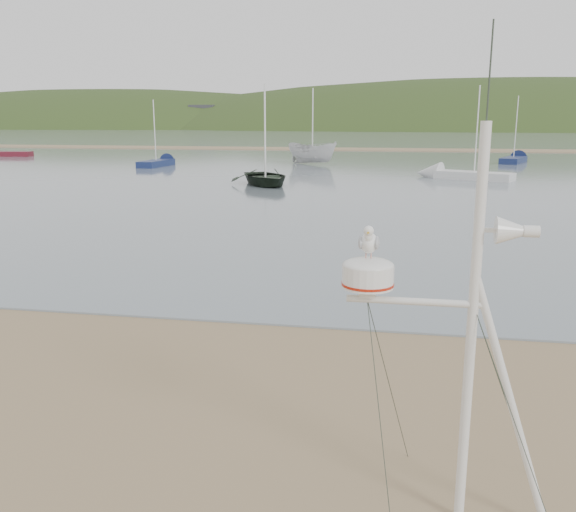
% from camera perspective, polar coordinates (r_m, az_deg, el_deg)
% --- Properties ---
extents(ground, '(560.00, 560.00, 0.00)m').
position_cam_1_polar(ground, '(8.98, -17.36, -14.01)').
color(ground, '#80684A').
rests_on(ground, ground).
extents(water, '(560.00, 256.00, 0.04)m').
position_cam_1_polar(water, '(139.15, 8.81, 11.09)').
color(water, slate).
rests_on(water, ground).
extents(sandbar, '(560.00, 7.00, 0.07)m').
position_cam_1_polar(sandbar, '(77.23, 7.45, 9.87)').
color(sandbar, '#80684A').
rests_on(sandbar, water).
extents(hill_ridge, '(620.00, 180.00, 80.00)m').
position_cam_1_polar(hill_ridge, '(243.63, 13.75, 6.93)').
color(hill_ridge, '#243616').
rests_on(hill_ridge, ground).
extents(far_cottages, '(294.40, 6.30, 8.00)m').
position_cam_1_polar(far_cottages, '(203.04, 10.26, 12.68)').
color(far_cottages, beige).
rests_on(far_cottages, ground).
extents(mast_rig, '(2.12, 2.26, 4.79)m').
position_cam_1_polar(mast_rig, '(6.31, 15.79, -14.16)').
color(mast_rig, silver).
rests_on(mast_rig, ground).
extents(boat_dark, '(3.38, 2.54, 4.69)m').
position_cam_1_polar(boat_dark, '(36.02, -2.15, 10.33)').
color(boat_dark, black).
rests_on(boat_dark, water).
extents(boat_white, '(2.64, 2.62, 5.05)m').
position_cam_1_polar(boat_white, '(52.58, 2.31, 11.32)').
color(boat_white, silver).
rests_on(boat_white, water).
extents(sailboat_blue_far, '(3.61, 6.38, 6.23)m').
position_cam_1_polar(sailboat_blue_far, '(59.31, 20.63, 8.51)').
color(sailboat_blue_far, '#16214D').
rests_on(sailboat_blue_far, ground).
extents(sailboat_blue_near, '(1.80, 5.81, 5.73)m').
position_cam_1_polar(sailboat_blue_near, '(52.64, -11.57, 8.61)').
color(sailboat_blue_near, '#16214D').
rests_on(sailboat_blue_near, ground).
extents(sailboat_white_near, '(6.47, 4.20, 6.41)m').
position_cam_1_polar(sailboat_white_near, '(41.89, 14.89, 7.42)').
color(sailboat_white_near, silver).
rests_on(sailboat_white_near, ground).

